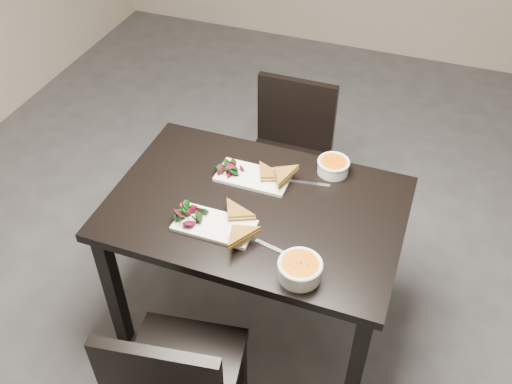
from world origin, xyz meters
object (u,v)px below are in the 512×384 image
plate_far (253,177)px  plate_near (215,226)px  soup_bowl_far (333,166)px  table (256,222)px  soup_bowl_near (300,269)px  chair_near (175,381)px  chair_far (289,150)px

plate_far → plate_near: bearing=-97.1°
plate_near → soup_bowl_far: (0.35, 0.49, 0.03)m
table → plate_far: plate_far is taller
soup_bowl_near → chair_near: bearing=-129.5°
chair_near → chair_far: (-0.02, 1.41, 0.00)m
plate_near → soup_bowl_near: size_ratio=1.93×
chair_near → chair_far: bearing=81.9°
table → plate_far: bearing=114.6°
table → soup_bowl_near: soup_bowl_near is taller
table → chair_far: bearing=96.1°
chair_far → soup_bowl_far: (0.32, -0.41, 0.30)m
chair_far → soup_bowl_near: chair_far is taller
chair_far → soup_bowl_far: bearing=-52.2°
table → soup_bowl_far: size_ratio=8.53×
chair_far → plate_far: bearing=-89.4°
plate_far → table: bearing=-65.4°
table → soup_bowl_near: 0.43m
chair_far → plate_near: size_ratio=2.71×
plate_near → soup_bowl_near: (0.38, -0.12, 0.03)m
chair_near → soup_bowl_near: chair_near is taller
table → plate_near: bearing=-121.9°
chair_near → plate_far: size_ratio=2.73×
plate_near → plate_far: same height
plate_near → plate_far: size_ratio=1.01×
table → chair_near: bearing=-94.5°
plate_near → soup_bowl_near: bearing=-17.7°
chair_far → chair_near: bearing=-89.3°
plate_near → soup_bowl_far: bearing=54.0°
chair_near → soup_bowl_far: 1.09m
table → plate_far: (-0.07, 0.15, 0.11)m
chair_near → plate_near: size_ratio=2.71×
table → plate_near: (-0.11, -0.18, 0.11)m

